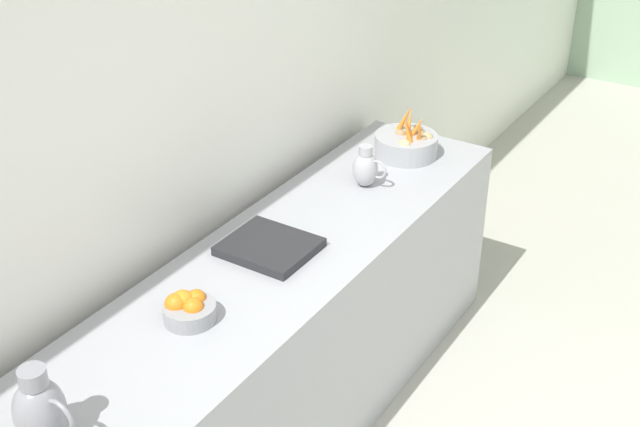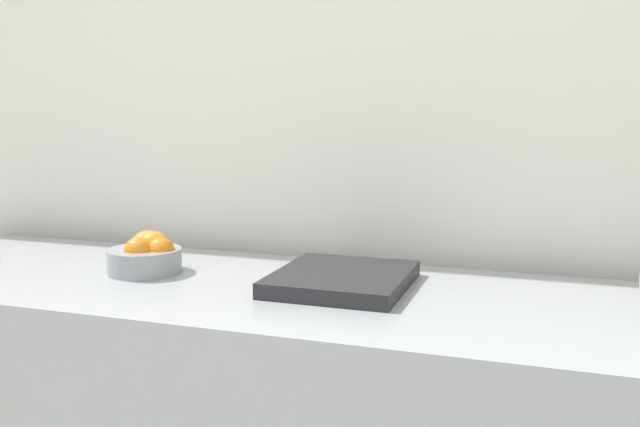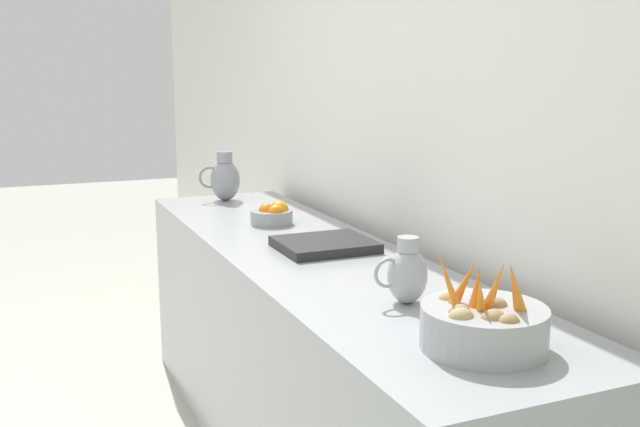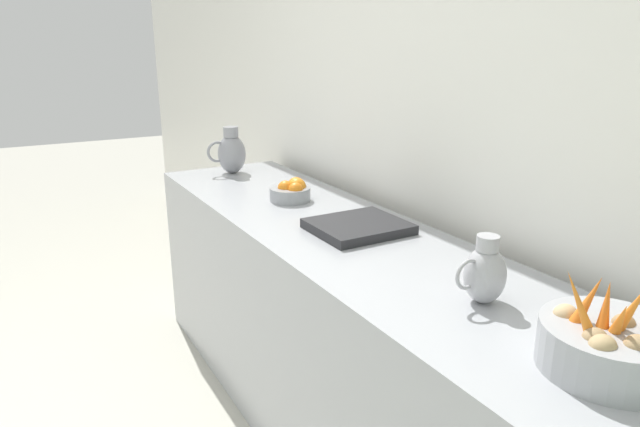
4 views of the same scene
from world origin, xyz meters
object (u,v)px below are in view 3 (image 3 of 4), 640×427
Objects in this scene: orange_bowl at (274,214)px; metal_pitcher_short at (407,274)px; vegetable_colander at (483,325)px; metal_pitcher_tall at (225,179)px.

orange_bowl is 1.19m from metal_pitcher_short.
vegetable_colander is at bearing 88.48° from metal_pitcher_short.
vegetable_colander is 1.19× the size of metal_pitcher_tall.
metal_pitcher_tall is 1.85m from metal_pitcher_short.
orange_bowl is at bearing 92.81° from metal_pitcher_tall.
orange_bowl is 0.73× the size of metal_pitcher_tall.
metal_pitcher_short is (-0.01, -0.38, 0.03)m from vegetable_colander.
metal_pitcher_tall reaches higher than metal_pitcher_short.
vegetable_colander is at bearing 88.77° from orange_bowl.
metal_pitcher_tall reaches higher than orange_bowl.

